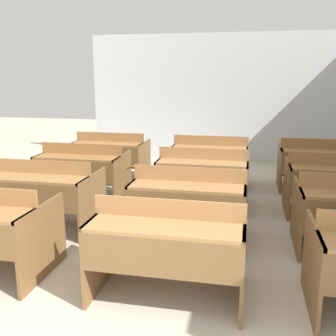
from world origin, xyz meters
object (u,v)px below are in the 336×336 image
bench_front_center (169,244)px  bench_back_right (319,163)px  bench_third_right (336,182)px  bench_second_center (189,201)px  bench_second_left (43,192)px  bench_third_left (83,169)px  bench_third_center (203,175)px  bench_back_left (111,154)px  bench_back_center (210,158)px

bench_front_center → bench_back_right: same height
bench_third_right → bench_second_center: bearing=-145.8°
bench_second_left → bench_third_left: (-0.03, 1.21, 0.00)m
bench_third_right → bench_back_right: same height
bench_second_center → bench_third_center: bearing=89.4°
bench_back_left → bench_third_right: bearing=-18.9°
bench_second_left → bench_back_right: (3.52, 2.41, 0.00)m
bench_third_right → bench_third_left: bearing=179.7°
bench_third_left → bench_back_right: size_ratio=1.00×
bench_back_right → bench_front_center: bearing=-115.9°
bench_third_center → bench_back_left: same height
bench_second_center → bench_third_center: same height
bench_front_center → bench_third_right: 2.95m
bench_second_center → bench_third_left: (-1.80, 1.22, 0.00)m
bench_second_left → bench_second_center: 1.77m
bench_front_center → bench_second_left: 2.14m
bench_third_center → bench_back_center: (-0.02, 1.18, 0.00)m
bench_second_left → bench_third_center: bearing=33.9°
bench_back_left → bench_third_center: bearing=-33.9°
bench_third_right → bench_back_left: (-3.55, 1.22, 0.00)m
bench_second_center → bench_third_center: (0.01, 1.21, 0.00)m
bench_second_left → bench_third_right: size_ratio=1.00×
bench_third_left → bench_back_center: 2.14m
bench_third_left → bench_front_center: bearing=-52.9°
bench_back_right → bench_back_left: bearing=179.9°
bench_second_left → bench_back_center: (1.77, 2.38, 0.00)m
bench_second_center → bench_third_right: 2.13m
bench_second_left → bench_back_center: 2.97m
bench_second_center → bench_back_left: (-1.79, 2.42, 0.00)m
bench_back_right → bench_third_left: bearing=-161.4°
bench_front_center → bench_third_center: (0.00, 2.38, 0.00)m
bench_third_left → bench_back_left: same height
bench_third_right → bench_back_center: size_ratio=1.00×
bench_second_left → bench_back_left: size_ratio=1.00×
bench_back_center → bench_back_left: bearing=179.0°
bench_back_left → bench_second_left: bearing=-89.6°
bench_third_left → bench_third_center: bearing=-0.4°
bench_back_center → bench_back_right: 1.76m
bench_back_right → bench_second_center: bearing=-126.0°
bench_front_center → bench_third_right: same height
bench_front_center → bench_back_right: 3.99m
bench_second_center → bench_back_right: size_ratio=1.00×
bench_third_right → bench_back_center: bearing=146.1°
bench_back_left → bench_second_center: bearing=-53.5°
bench_third_right → bench_back_left: size_ratio=1.00×
bench_back_center → bench_second_left: bearing=-126.6°
bench_second_center → bench_back_left: same height
bench_third_left → bench_back_left: (0.01, 1.20, 0.00)m
bench_third_right → bench_back_right: (-0.01, 1.21, 0.00)m
bench_front_center → bench_third_center: size_ratio=1.00×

